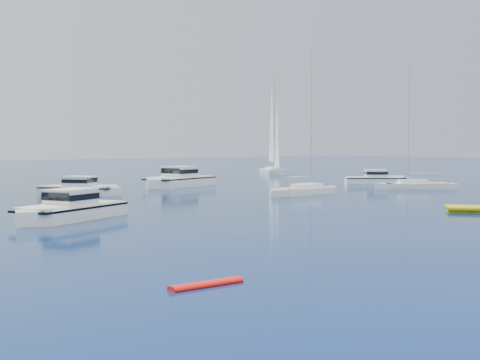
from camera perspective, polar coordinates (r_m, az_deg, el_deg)
name	(u,v)px	position (r m, az deg, el deg)	size (l,w,h in m)	color
motor_cruiser_centre	(69,220)	(44.40, -14.79, -3.41)	(3.06, 9.99, 2.62)	white
motor_cruiser_far_r	(377,184)	(85.22, 11.97, -0.32)	(2.76, 9.01, 2.36)	white
motor_cruiser_distant	(179,187)	(77.63, -5.43, -0.59)	(3.65, 11.93, 3.13)	white
motor_cruiser_horizon	(81,195)	(66.13, -13.78, -1.30)	(2.82, 9.20, 2.42)	white
sailboat_mid_r	(417,189)	(75.89, 15.28, -0.77)	(2.60, 9.99, 14.68)	silver
sailboat_centre	(304,194)	(65.47, 5.69, -1.27)	(2.64, 10.15, 14.91)	white
sailboat_sails_far	(273,174)	(113.49, 2.91, 0.56)	(3.20, 12.29, 18.07)	white
tender_yellow	(472,212)	(50.83, 19.78, -2.68)	(2.13, 3.94, 0.95)	gold
kayak_orange	(206,286)	(22.98, -2.99, -9.30)	(0.56, 2.85, 0.30)	red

